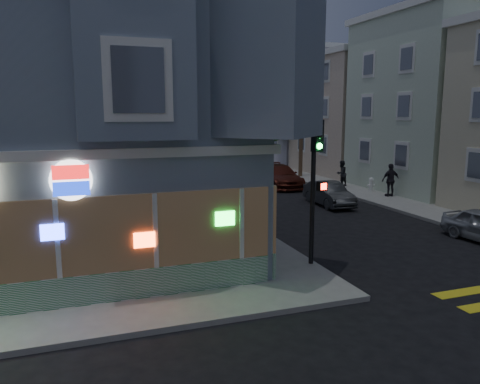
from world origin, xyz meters
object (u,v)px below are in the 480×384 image
pedestrian_a (341,173)px  utility_pole (302,115)px  traffic_signal (316,168)px  pedestrian_b (391,180)px  parked_car_c (280,176)px  street_tree_far (241,123)px  fire_hydrant (371,184)px  parked_car_d (256,167)px  street_tree_near (272,124)px  parked_car_b (329,194)px

pedestrian_a → utility_pole: bearing=-104.8°
pedestrian_a → traffic_signal: (-9.52, -13.82, 2.30)m
pedestrian_b → parked_car_c: pedestrian_b is taller
utility_pole → traffic_signal: size_ratio=1.93×
street_tree_far → fire_hydrant: size_ratio=6.16×
parked_car_d → fire_hydrant: 10.29m
utility_pole → pedestrian_a: (0.34, -5.30, -3.80)m
street_tree_near → parked_car_d: 6.18m
pedestrian_b → parked_car_d: 12.05m
street_tree_far → pedestrian_b: bearing=-88.1°
street_tree_far → parked_car_b: (-3.60, -24.13, -3.29)m
utility_pole → street_tree_far: bearing=89.2°
street_tree_near → parked_car_c: size_ratio=1.04×
parked_car_d → traffic_signal: 21.93m
utility_pole → parked_car_d: (-2.99, 1.77, -4.05)m
pedestrian_b → traffic_signal: size_ratio=0.41×
parked_car_d → fire_hydrant: (3.99, -9.49, -0.15)m
parked_car_c → traffic_signal: (-5.89, -15.69, 2.56)m
fire_hydrant → street_tree_far: bearing=92.1°
pedestrian_a → traffic_signal: traffic_signal is taller
street_tree_far → fire_hydrant: (0.80, -21.72, -3.33)m
fire_hydrant → parked_car_b: bearing=-151.3°
utility_pole → pedestrian_b: (1.00, -9.59, -3.69)m
street_tree_near → fire_hydrant: street_tree_near is taller
street_tree_far → parked_car_c: street_tree_far is taller
utility_pole → parked_car_c: size_ratio=1.76×
pedestrian_b → parked_car_b: 4.46m
parked_car_c → parked_car_b: bearing=-87.0°
parked_car_c → parked_car_d: bearing=90.6°
street_tree_far → pedestrian_a: (0.14, -19.30, -2.93)m
parked_car_c → traffic_signal: bearing=-106.7°
parked_car_b → utility_pole: bearing=74.7°
street_tree_far → street_tree_near: bearing=-90.0°
street_tree_far → pedestrian_a: size_ratio=3.12×
parked_car_c → street_tree_far: bearing=82.5°
pedestrian_b → parked_car_c: (-4.29, 6.16, -0.37)m
street_tree_far → pedestrian_b: size_ratio=2.76×
street_tree_far → parked_car_c: bearing=-101.3°
pedestrian_b → parked_car_b: size_ratio=0.49×
pedestrian_a → fire_hydrant: bearing=86.8°
pedestrian_a → parked_car_d: size_ratio=0.32×
utility_pole → parked_car_b: (-3.40, -10.13, -4.15)m
parked_car_c → fire_hydrant: bearing=-41.1°
utility_pole → fire_hydrant: bearing=-82.6°
fire_hydrant → traffic_signal: bearing=-131.8°
parked_car_c → fire_hydrant: size_ratio=5.94×
pedestrian_b → street_tree_far: bearing=-85.0°
parked_car_b → fire_hydrant: 5.02m
parked_car_d → parked_car_c: bearing=-95.3°
street_tree_far → traffic_signal: 34.43m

